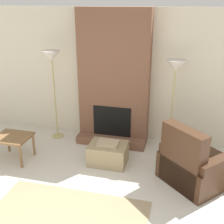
# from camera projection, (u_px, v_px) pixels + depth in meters

# --- Properties ---
(wall_back) EXTENTS (7.55, 0.06, 2.60)m
(wall_back) POSITION_uv_depth(u_px,v_px,m) (117.00, 76.00, 5.60)
(wall_back) COLOR beige
(wall_back) RESTS_ON ground_plane
(fireplace) EXTENTS (1.37, 0.59, 2.60)m
(fireplace) POSITION_uv_depth(u_px,v_px,m) (114.00, 81.00, 5.43)
(fireplace) COLOR brown
(fireplace) RESTS_ON ground_plane
(ottoman) EXTENTS (0.66, 0.49, 0.42)m
(ottoman) POSITION_uv_depth(u_px,v_px,m) (108.00, 153.00, 4.95)
(ottoman) COLOR #998460
(ottoman) RESTS_ON ground_plane
(armchair) EXTENTS (1.25, 1.25, 1.01)m
(armchair) POSITION_uv_depth(u_px,v_px,m) (193.00, 166.00, 4.37)
(armchair) COLOR #422819
(armchair) RESTS_ON ground_plane
(side_table) EXTENTS (0.62, 0.53, 0.46)m
(side_table) POSITION_uv_depth(u_px,v_px,m) (13.00, 140.00, 5.00)
(side_table) COLOR brown
(side_table) RESTS_ON ground_plane
(floor_lamp_left) EXTENTS (0.36, 0.36, 1.82)m
(floor_lamp_left) POSITION_uv_depth(u_px,v_px,m) (52.00, 62.00, 5.40)
(floor_lamp_left) COLOR tan
(floor_lamp_left) RESTS_ON ground_plane
(floor_lamp_right) EXTENTS (0.36, 0.36, 1.76)m
(floor_lamp_right) POSITION_uv_depth(u_px,v_px,m) (175.00, 72.00, 4.89)
(floor_lamp_right) COLOR tan
(floor_lamp_right) RESTS_ON ground_plane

